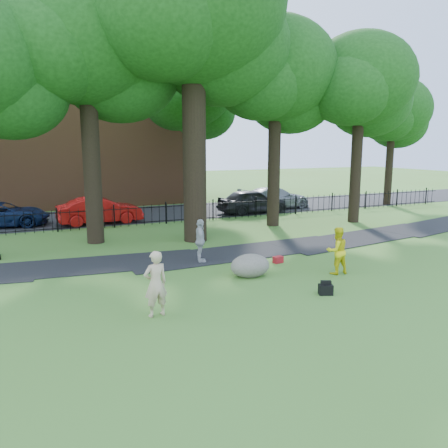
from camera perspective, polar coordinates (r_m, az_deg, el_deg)
name	(u,v)px	position (r m, az deg, el deg)	size (l,w,h in m)	color
ground	(266,281)	(15.16, 5.54, -7.39)	(120.00, 120.00, 0.00)	#467127
footpath	(242,253)	(18.92, 2.37, -3.74)	(36.00, 2.60, 0.03)	black
street	(149,214)	(29.78, -9.75, 1.31)	(80.00, 7.00, 0.02)	black
iron_fence	(166,214)	(25.88, -7.59, 1.36)	(44.00, 0.04, 1.20)	black
brick_building	(70,126)	(36.70, -19.43, 11.96)	(18.00, 8.00, 12.00)	brown
big_tree	(195,19)	(21.66, -3.82, 25.14)	(10.08, 8.61, 14.37)	black
tree_row	(194,70)	(22.59, -4.00, 19.37)	(26.82, 7.96, 12.42)	black
woman	(156,284)	(11.99, -8.92, -7.72)	(0.67, 0.44, 1.82)	tan
man	(337,251)	(16.18, 14.53, -3.39)	(0.83, 0.65, 1.71)	yellow
pedestrian	(200,241)	(17.16, -3.11, -2.23)	(1.02, 0.42, 1.74)	#AAAAAE
boulder	(250,264)	(15.56, 3.43, -5.27)	(1.44, 1.09, 0.84)	slate
backpack	(326,290)	(14.07, 13.13, -8.34)	(0.43, 0.27, 0.32)	black
red_bag	(278,260)	(17.39, 7.07, -4.64)	(0.38, 0.24, 0.26)	maroon
red_sedan	(100,211)	(26.57, -15.90, 1.70)	(1.68, 4.80, 1.58)	#B10F0D
navy_van	(2,214)	(27.68, -27.05, 1.12)	(2.34, 5.08, 1.41)	#0C1A3D
grey_car	(253,201)	(29.66, 3.75, 2.99)	(1.93, 4.79, 1.63)	black
silver_car	(275,198)	(31.91, 6.68, 3.39)	(2.18, 5.36, 1.55)	gray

